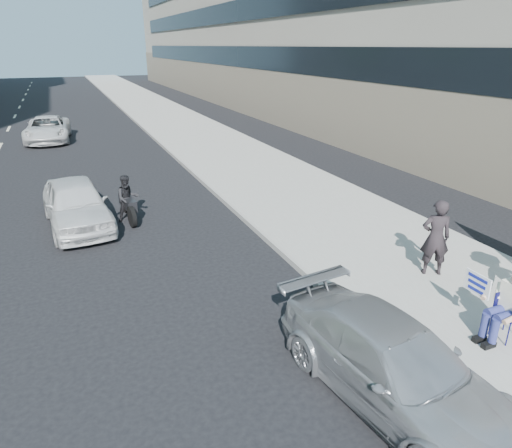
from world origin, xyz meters
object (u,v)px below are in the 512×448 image
white_sedan_far (48,129)px  pedestrian_woman (436,238)px  parked_sedan (393,364)px  motorcycle (128,200)px  seated_protester (506,303)px  white_sedan_near (76,204)px

white_sedan_far → pedestrian_woman: bearing=-64.9°
parked_sedan → motorcycle: 9.63m
seated_protester → white_sedan_near: seated_protester is taller
seated_protester → parked_sedan: seated_protester is taller
motorcycle → white_sedan_near: bearing=169.8°
pedestrian_woman → motorcycle: 8.76m
motorcycle → pedestrian_woman: bearing=-55.7°
parked_sedan → motorcycle: (-2.52, 9.29, 0.03)m
parked_sedan → white_sedan_far: 24.19m
pedestrian_woman → white_sedan_near: size_ratio=0.43×
pedestrian_woman → parked_sedan: pedestrian_woman is taller
parked_sedan → motorcycle: motorcycle is taller
seated_protester → white_sedan_near: 11.21m
pedestrian_woman → motorcycle: size_ratio=0.86×
white_sedan_far → seated_protester: bearing=-68.4°
white_sedan_near → white_sedan_far: size_ratio=0.85×
pedestrian_woman → parked_sedan: bearing=66.4°
parked_sedan → white_sedan_far: (-4.83, 23.70, 0.06)m
white_sedan_near → motorcycle: size_ratio=2.01×
parked_sedan → white_sedan_far: bearing=94.0°
seated_protester → white_sedan_far: seated_protester is taller
seated_protester → parked_sedan: bearing=-173.2°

